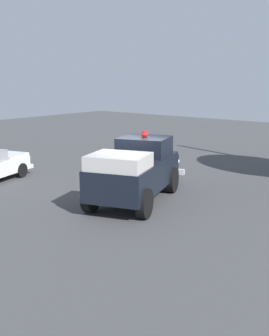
{
  "coord_description": "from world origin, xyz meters",
  "views": [
    {
      "loc": [
        -10.46,
        12.61,
        4.71
      ],
      "look_at": [
        -0.69,
        0.52,
        1.3
      ],
      "focal_mm": 45.04,
      "sensor_mm": 36.0,
      "label": 1
    }
  ],
  "objects_px": {
    "lawn_chair_near_truck": "(155,166)",
    "spectator_seated": "(155,165)",
    "vintage_fire_truck": "(137,170)",
    "traffic_cone": "(158,170)",
    "lawn_chair_by_car": "(128,164)"
  },
  "relations": [
    {
      "from": "lawn_chair_near_truck",
      "to": "spectator_seated",
      "type": "relative_size",
      "value": 0.79
    },
    {
      "from": "lawn_chair_by_car",
      "to": "vintage_fire_truck",
      "type": "bearing_deg",
      "value": 134.24
    },
    {
      "from": "spectator_seated",
      "to": "traffic_cone",
      "type": "bearing_deg",
      "value": -63.58
    },
    {
      "from": "vintage_fire_truck",
      "to": "traffic_cone",
      "type": "height_order",
      "value": "vintage_fire_truck"
    },
    {
      "from": "lawn_chair_by_car",
      "to": "spectator_seated",
      "type": "bearing_deg",
      "value": -170.46
    },
    {
      "from": "spectator_seated",
      "to": "traffic_cone",
      "type": "height_order",
      "value": "spectator_seated"
    },
    {
      "from": "vintage_fire_truck",
      "to": "spectator_seated",
      "type": "xyz_separation_m",
      "value": [
        1.38,
        -3.13,
        -0.5
      ]
    },
    {
      "from": "lawn_chair_by_car",
      "to": "traffic_cone",
      "type": "distance_m",
      "value": 1.44
    },
    {
      "from": "vintage_fire_truck",
      "to": "lawn_chair_near_truck",
      "type": "distance_m",
      "value": 3.59
    },
    {
      "from": "lawn_chair_by_car",
      "to": "traffic_cone",
      "type": "relative_size",
      "value": 1.61
    },
    {
      "from": "lawn_chair_near_truck",
      "to": "traffic_cone",
      "type": "relative_size",
      "value": 1.61
    },
    {
      "from": "vintage_fire_truck",
      "to": "lawn_chair_by_car",
      "type": "distance_m",
      "value": 4.07
    },
    {
      "from": "lawn_chair_by_car",
      "to": "spectator_seated",
      "type": "distance_m",
      "value": 1.45
    },
    {
      "from": "vintage_fire_truck",
      "to": "spectator_seated",
      "type": "distance_m",
      "value": 3.45
    },
    {
      "from": "spectator_seated",
      "to": "lawn_chair_near_truck",
      "type": "bearing_deg",
      "value": -50.97
    }
  ]
}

